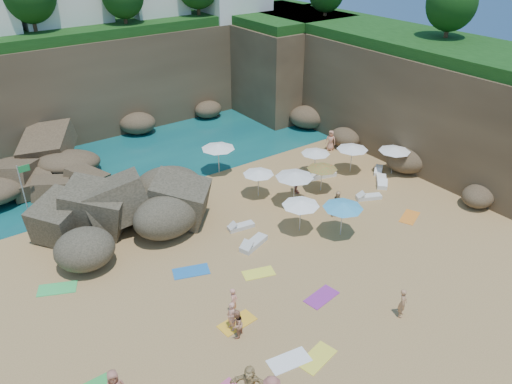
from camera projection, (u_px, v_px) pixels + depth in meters
ground at (258, 254)px, 28.04m from camera, size 120.00×120.00×0.00m
seawater at (80, 108)px, 49.33m from camera, size 120.00×120.00×0.00m
cliff_back at (113, 77)px, 44.87m from camera, size 44.00×8.00×8.00m
cliff_right at (387, 90)px, 41.49m from camera, size 8.00×30.00×8.00m
cliff_corner at (279, 63)px, 48.98m from camera, size 10.00×12.00×8.00m
rock_outcrop at (132, 235)px, 29.72m from camera, size 9.33×8.36×3.06m
flag_pole at (24, 185)px, 30.23m from camera, size 0.73×0.07×3.72m
parasol_0 at (178, 182)px, 31.32m from camera, size 2.30×2.30×2.17m
parasol_1 at (258, 172)px, 33.01m from camera, size 2.09×2.09×1.97m
parasol_2 at (218, 146)px, 35.94m from camera, size 2.45×2.45×2.32m
parasol_3 at (316, 151)px, 35.87m from camera, size 2.09×2.09×1.98m
parasol_5 at (295, 174)px, 31.89m from camera, size 2.50×2.50×2.37m
parasol_6 at (322, 167)px, 33.68m from camera, size 2.10×2.10×1.98m
parasol_7 at (353, 147)px, 36.14m from camera, size 2.28×2.28×2.16m
parasol_8 at (395, 149)px, 35.84m from camera, size 2.29×2.29×2.17m
parasol_9 at (301, 203)px, 29.20m from camera, size 2.24×2.24×2.12m
parasol_10 at (343, 205)px, 28.76m from camera, size 2.37×2.37×2.24m
lounger_0 at (241, 227)px, 30.29m from camera, size 1.71×0.78×0.26m
lounger_1 at (322, 175)px, 36.27m from camera, size 2.12×1.12×0.31m
lounger_2 at (378, 170)px, 37.01m from camera, size 1.58×1.36×0.25m
lounger_3 at (254, 244)px, 28.68m from camera, size 2.08×1.28×0.31m
lounger_4 at (369, 197)px, 33.47m from camera, size 1.78×1.22×0.26m
lounger_5 at (382, 182)px, 35.37m from camera, size 1.87×1.85×0.31m
towel_2 at (237, 323)px, 23.29m from camera, size 1.86×1.05×0.03m
towel_4 at (317, 358)px, 21.44m from camera, size 1.97×1.29×0.03m
towel_5 at (289, 361)px, 21.30m from camera, size 1.95×1.18×0.03m
towel_6 at (322, 297)px, 24.86m from camera, size 1.94×1.18×0.03m
towel_8 at (191, 271)px, 26.65m from camera, size 2.13×1.54×0.03m
towel_10 at (410, 217)px, 31.47m from camera, size 1.97×1.51×0.03m
towel_11 at (57, 289)px, 25.42m from camera, size 2.13×1.65×0.03m
towel_12 at (259, 273)px, 26.52m from camera, size 1.85×1.31×0.03m
person_stand_0 at (234, 301)px, 23.51m from camera, size 0.64×0.62×1.47m
person_stand_1 at (237, 324)px, 22.21m from camera, size 0.91×0.86×1.47m
person_stand_2 at (129, 190)px, 32.99m from camera, size 0.99×0.95×1.50m
person_stand_3 at (297, 181)px, 33.81m from camera, size 0.80×1.17×1.84m
person_stand_4 at (331, 140)px, 40.14m from camera, size 0.82×0.93×1.67m
person_stand_5 at (180, 215)px, 30.22m from camera, size 1.51×0.92×1.57m
person_stand_6 at (231, 317)px, 22.59m from camera, size 0.37×0.56×1.51m
person_lie_4 at (401, 313)px, 23.65m from camera, size 1.26×1.57×0.36m
person_lie_5 at (337, 211)px, 31.51m from camera, size 1.17×1.81×0.63m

